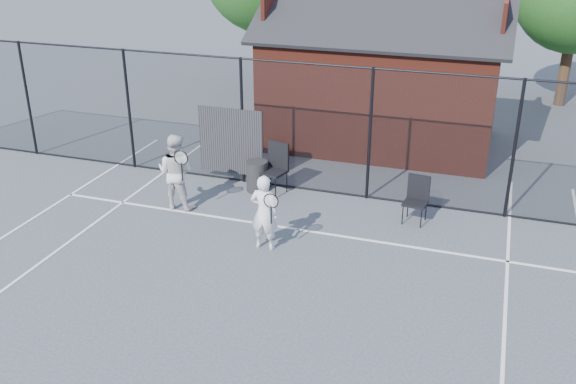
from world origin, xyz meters
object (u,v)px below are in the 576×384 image
(player_front, at_px, (264,212))
(player_back, at_px, (176,172))
(clubhouse, at_px, (382,85))
(waste_bin, at_px, (257,176))
(chair_left, at_px, (273,170))
(chair_right, at_px, (415,201))

(player_front, height_order, player_back, player_back)
(clubhouse, bearing_deg, waste_bin, -114.49)
(chair_left, xyz_separation_m, waste_bin, (-0.39, 0.00, -0.21))
(waste_bin, bearing_deg, clubhouse, 65.51)
(chair_left, relative_size, chair_right, 1.17)
(clubhouse, relative_size, waste_bin, 8.99)
(clubhouse, xyz_separation_m, player_front, (-0.87, -6.93, -0.85))
(player_front, relative_size, player_back, 0.90)
(player_back, distance_m, chair_left, 2.23)
(player_front, distance_m, waste_bin, 2.80)
(player_front, height_order, chair_left, player_front)
(player_back, xyz_separation_m, chair_right, (5.03, 0.90, -0.35))
(clubhouse, relative_size, chair_right, 6.67)
(chair_right, bearing_deg, clubhouse, 116.00)
(clubhouse, relative_size, player_back, 3.87)
(clubhouse, xyz_separation_m, chair_left, (-1.61, -4.40, -1.04))
(player_front, relative_size, waste_bin, 2.09)
(chair_left, bearing_deg, clubhouse, 84.72)
(chair_left, bearing_deg, chair_right, 6.26)
(player_front, bearing_deg, clubhouse, 82.85)
(player_back, relative_size, waste_bin, 2.32)
(clubhouse, distance_m, player_back, 6.73)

